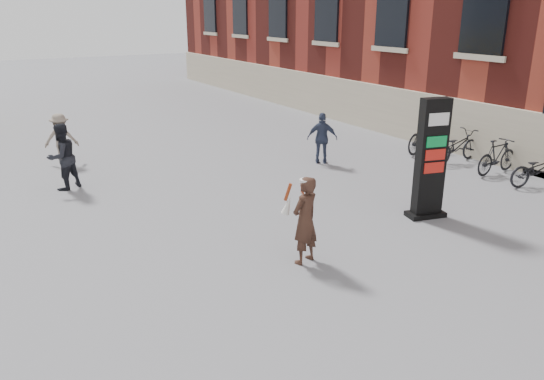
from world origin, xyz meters
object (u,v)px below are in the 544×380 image
bike_4 (539,169)px  pedestrian_b (61,138)px  pedestrian_a (62,157)px  bike_6 (457,146)px  bike_5 (497,156)px  pedestrian_c (322,138)px  woman (305,219)px  info_pylon (431,159)px  bike_7 (425,136)px

bike_4 → pedestrian_b: bearing=62.8°
pedestrian_a → bike_4: (11.06, -6.23, -0.41)m
bike_6 → bike_4: bearing=176.5°
pedestrian_a → bike_5: size_ratio=1.02×
pedestrian_a → pedestrian_b: bearing=-127.0°
pedestrian_c → bike_6: pedestrian_c is taller
woman → bike_6: size_ratio=0.88×
pedestrian_a → pedestrian_b: 2.76m
pedestrian_a → bike_5: (11.06, -4.92, -0.36)m
bike_5 → bike_6: bearing=-2.9°
info_pylon → woman: size_ratio=1.62×
bike_5 → pedestrian_a: bearing=63.1°
pedestrian_c → bike_4: 6.08m
woman → bike_5: (8.00, 1.93, -0.35)m
pedestrian_a → pedestrian_c: size_ratio=1.11×
bike_6 → bike_7: (0.00, 1.33, 0.07)m
pedestrian_a → bike_7: size_ratio=0.92×
info_pylon → bike_6: size_ratio=1.43×
bike_6 → bike_7: 1.33m
pedestrian_a → pedestrian_c: pedestrian_a is taller
woman → pedestrian_b: (-2.63, 9.56, -0.09)m
pedestrian_b → bike_5: size_ratio=0.90×
pedestrian_c → bike_6: 4.24m
woman → pedestrian_c: 6.91m
woman → pedestrian_a: size_ratio=0.96×
bike_5 → bike_6: (0.00, 1.46, -0.01)m
woman → pedestrian_c: woman is taller
pedestrian_c → bike_5: 5.10m
pedestrian_a → bike_4: bearing=122.5°
bike_5 → bike_7: size_ratio=0.90×
woman → pedestrian_c: size_ratio=1.07×
pedestrian_b → bike_7: bearing=170.2°
pedestrian_b → bike_4: (10.63, -8.95, -0.30)m
pedestrian_c → bike_7: (3.71, -0.70, -0.21)m
bike_5 → bike_7: (0.00, 2.79, 0.06)m
pedestrian_b → bike_5: 13.09m
info_pylon → woman: bearing=-158.6°
pedestrian_b → bike_6: pedestrian_b is taller
pedestrian_c → bike_4: (3.71, -4.80, -0.32)m
pedestrian_a → woman: bearing=86.0°
woman → pedestrian_a: bearing=-82.9°
woman → bike_7: woman is taller
pedestrian_b → pedestrian_c: size_ratio=0.98×
info_pylon → bike_4: info_pylon is taller
info_pylon → bike_7: 6.05m
bike_4 → bike_6: 2.78m
info_pylon → pedestrian_b: (-6.36, 9.05, -0.60)m
pedestrian_a → bike_7: 11.27m
woman → bike_7: (8.00, 4.72, -0.29)m
bike_5 → bike_6: bike_5 is taller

